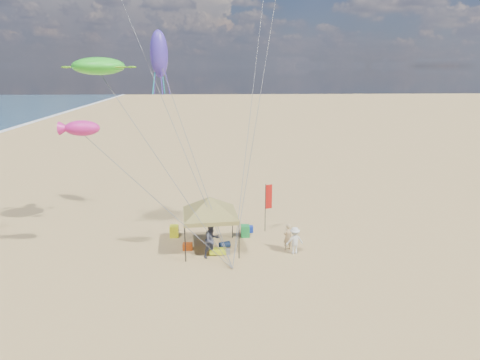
{
  "coord_description": "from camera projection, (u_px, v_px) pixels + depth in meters",
  "views": [
    {
      "loc": [
        -1.12,
        -19.34,
        9.92
      ],
      "look_at": [
        0.0,
        3.0,
        4.0
      ],
      "focal_mm": 32.28,
      "sensor_mm": 36.0,
      "label": 1
    }
  ],
  "objects": [
    {
      "name": "feather_flag",
      "position": [
        268.0,
        200.0,
        26.3
      ],
      "size": [
        0.44,
        0.19,
        3.03
      ],
      "color": "black",
      "rests_on": "ground"
    },
    {
      "name": "chair_yellow",
      "position": [
        174.0,
        231.0,
        25.8
      ],
      "size": [
        0.5,
        0.5,
        0.7
      ],
      "primitive_type": "cube",
      "color": "#EDF31B",
      "rests_on": "ground"
    },
    {
      "name": "ground",
      "position": [
        243.0,
        274.0,
        21.27
      ],
      "size": [
        280.0,
        280.0,
        0.0
      ],
      "primitive_type": "plane",
      "color": "tan",
      "rests_on": "ground"
    },
    {
      "name": "person_near_a",
      "position": [
        287.0,
        237.0,
        23.87
      ],
      "size": [
        0.66,
        0.58,
        1.52
      ],
      "primitive_type": "imported",
      "rotation": [
        0.0,
        0.0,
        3.62
      ],
      "color": "tan",
      "rests_on": "ground"
    },
    {
      "name": "crate_grey",
      "position": [
        227.0,
        251.0,
        23.5
      ],
      "size": [
        0.34,
        0.3,
        0.28
      ],
      "primitive_type": "cube",
      "color": "slate",
      "rests_on": "ground"
    },
    {
      "name": "chair_green",
      "position": [
        245.0,
        231.0,
        25.85
      ],
      "size": [
        0.5,
        0.5,
        0.7
      ],
      "primitive_type": "cube",
      "color": "#177F34",
      "rests_on": "ground"
    },
    {
      "name": "cooler_blue",
      "position": [
        249.0,
        229.0,
        26.57
      ],
      "size": [
        0.54,
        0.38,
        0.38
      ],
      "primitive_type": "cube",
      "color": "#122895",
      "rests_on": "ground"
    },
    {
      "name": "bag_navy",
      "position": [
        225.0,
        245.0,
        24.27
      ],
      "size": [
        0.69,
        0.54,
        0.36
      ],
      "primitive_type": "cylinder",
      "rotation": [
        0.0,
        1.57,
        0.35
      ],
      "color": "#0C1A36",
      "rests_on": "ground"
    },
    {
      "name": "fish_kite",
      "position": [
        82.0,
        128.0,
        20.97
      ],
      "size": [
        1.89,
        1.33,
        0.76
      ],
      "primitive_type": "ellipsoid",
      "rotation": [
        0.0,
        0.0,
        -0.3
      ],
      "color": "#D32083",
      "rests_on": "ground"
    },
    {
      "name": "person_near_c",
      "position": [
        295.0,
        241.0,
        23.38
      ],
      "size": [
        1.07,
        0.74,
        1.52
      ],
      "primitive_type": "imported",
      "rotation": [
        0.0,
        0.0,
        3.34
      ],
      "color": "silver",
      "rests_on": "ground"
    },
    {
      "name": "person_near_b",
      "position": [
        212.0,
        240.0,
        22.93
      ],
      "size": [
        1.19,
        1.14,
        1.93
      ],
      "primitive_type": "imported",
      "rotation": [
        0.0,
        0.0,
        0.63
      ],
      "color": "#393C4D",
      "rests_on": "ground"
    },
    {
      "name": "bag_orange",
      "position": [
        189.0,
        223.0,
        27.64
      ],
      "size": [
        0.54,
        0.69,
        0.36
      ],
      "primitive_type": "cylinder",
      "rotation": [
        0.0,
        1.57,
        1.22
      ],
      "color": "orange",
      "rests_on": "ground"
    },
    {
      "name": "turtle_kite",
      "position": [
        98.0,
        66.0,
        23.23
      ],
      "size": [
        3.25,
        2.82,
        0.94
      ],
      "primitive_type": "ellipsoid",
      "rotation": [
        0.0,
        0.0,
        -0.22
      ],
      "color": "green",
      "rests_on": "ground"
    },
    {
      "name": "canopy_tent",
      "position": [
        210.0,
        199.0,
        23.4
      ],
      "size": [
        5.69,
        5.69,
        3.52
      ],
      "color": "black",
      "rests_on": "ground"
    },
    {
      "name": "beach_cart",
      "position": [
        218.0,
        251.0,
        23.39
      ],
      "size": [
        0.9,
        0.5,
        0.24
      ],
      "primitive_type": "cube",
      "color": "#C1D417",
      "rests_on": "ground"
    },
    {
      "name": "cooler_red",
      "position": [
        188.0,
        246.0,
        24.02
      ],
      "size": [
        0.54,
        0.38,
        0.38
      ],
      "primitive_type": "cube",
      "color": "#B1400E",
      "rests_on": "ground"
    },
    {
      "name": "squid_kite",
      "position": [
        159.0,
        54.0,
        26.08
      ],
      "size": [
        1.32,
        1.32,
        2.83
      ],
      "primitive_type": "ellipsoid",
      "rotation": [
        0.0,
        0.0,
        0.25
      ],
      "color": "#422FA5",
      "rests_on": "ground"
    }
  ]
}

